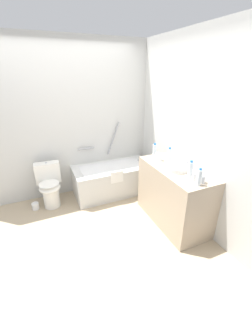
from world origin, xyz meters
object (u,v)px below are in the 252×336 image
drinking_glass_1 (194,177)px  toilet_paper_roll (35,206)px  sink_basin (177,167)px  sink_faucet (189,164)px  drinking_glass_2 (157,156)px  water_bottle_0 (199,177)px  drinking_glass_0 (202,179)px  bathtub (113,178)px  toilet (50,186)px  water_bottle_3 (169,156)px  water_bottle_2 (155,150)px  water_bottle_1 (190,170)px  drinking_glass_3 (161,158)px

drinking_glass_1 → toilet_paper_roll: drinking_glass_1 is taller
sink_basin → sink_faucet: sink_faucet is taller
sink_basin → drinking_glass_2: size_ratio=4.02×
water_bottle_0 → drinking_glass_0: 0.10m
bathtub → water_bottle_0: (0.45, -1.63, 0.69)m
toilet → sink_faucet: sink_faucet is taller
water_bottle_3 → drinking_glass_1: (-0.03, -0.58, -0.06)m
sink_basin → drinking_glass_1: size_ratio=3.85×
drinking_glass_0 → toilet_paper_roll: bearing=139.9°
sink_basin → water_bottle_3: (0.03, 0.23, 0.08)m
bathtub → water_bottle_2: 1.04m
sink_basin → toilet_paper_roll: bearing=148.2°
sink_basin → sink_faucet: (0.20, 0.00, 0.00)m
sink_basin → drinking_glass_0: 0.45m
sink_faucet → water_bottle_3: size_ratio=0.67×
sink_faucet → water_bottle_2: water_bottle_2 is taller
bathtub → water_bottle_2: size_ratio=6.67×
toilet → water_bottle_1: water_bottle_1 is taller
water_bottle_2 → drinking_glass_2: (-0.00, -0.09, -0.05)m
toilet → water_bottle_3: bearing=63.3°
bathtub → water_bottle_2: (0.45, -0.64, 0.69)m
sink_faucet → water_bottle_1: 0.35m
sink_faucet → water_bottle_2: size_ratio=0.72×
sink_faucet → water_bottle_1: (-0.21, -0.27, 0.07)m
toilet → drinking_glass_3: size_ratio=8.51×
water_bottle_0 → drinking_glass_0: water_bottle_0 is taller
bathtub → toilet_paper_roll: (-1.37, -0.01, -0.23)m
drinking_glass_2 → bathtub: bearing=121.2°
toilet → water_bottle_3: 1.98m
water_bottle_3 → drinking_glass_0: bearing=-89.5°
water_bottle_0 → sink_basin: bearing=84.4°
water_bottle_0 → drinking_glass_3: 0.81m
water_bottle_1 → drinking_glass_0: (0.04, -0.17, -0.06)m
water_bottle_1 → toilet_paper_roll: size_ratio=2.03×
drinking_glass_1 → drinking_glass_2: drinking_glass_1 is taller
water_bottle_2 → drinking_glass_1: bearing=-87.8°
toilet → drinking_glass_1: size_ratio=8.05×
toilet_paper_roll → water_bottle_0: bearing=-41.8°
water_bottle_2 → drinking_glass_0: bearing=-85.7°
drinking_glass_3 → water_bottle_1: bearing=-86.8°
drinking_glass_1 → drinking_glass_2: 0.77m
drinking_glass_0 → water_bottle_0: bearing=-162.0°
toilet → sink_faucet: (1.80, -1.18, 0.54)m
toilet → water_bottle_2: (1.55, -0.67, 0.61)m
drinking_glass_1 → water_bottle_2: bearing=92.2°
sink_basin → drinking_glass_1: 0.35m
drinking_glass_0 → drinking_glass_2: (-0.08, 0.87, -0.00)m
toilet → sink_faucet: bearing=60.4°
drinking_glass_1 → water_bottle_1: bearing=91.4°
toilet → drinking_glass_0: (1.63, -1.63, 0.56)m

